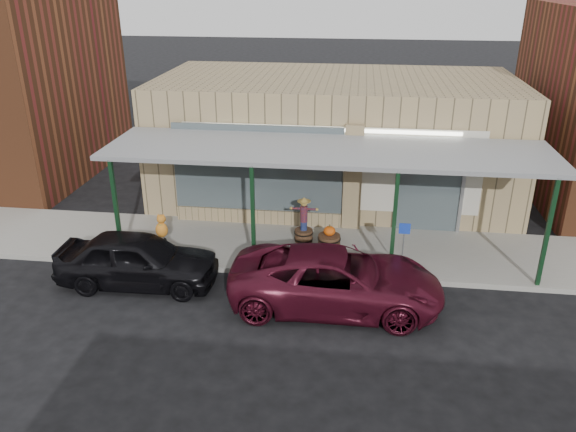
# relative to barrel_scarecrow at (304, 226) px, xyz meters

# --- Properties ---
(ground) EXTENTS (120.00, 120.00, 0.00)m
(ground) POSITION_rel_barrel_scarecrow_xyz_m (0.65, -3.92, -0.61)
(ground) COLOR black
(ground) RESTS_ON ground
(sidewalk) EXTENTS (40.00, 3.20, 0.15)m
(sidewalk) POSITION_rel_barrel_scarecrow_xyz_m (0.65, -0.32, -0.54)
(sidewalk) COLOR gray
(sidewalk) RESTS_ON ground
(storefront) EXTENTS (12.00, 6.25, 4.20)m
(storefront) POSITION_rel_barrel_scarecrow_xyz_m (0.65, 4.24, 1.48)
(storefront) COLOR #8F7A57
(storefront) RESTS_ON ground
(awning) EXTENTS (12.00, 3.00, 3.04)m
(awning) POSITION_rel_barrel_scarecrow_xyz_m (0.65, -0.36, 2.40)
(awning) COLOR gray
(awning) RESTS_ON ground
(block_buildings_near) EXTENTS (61.00, 8.00, 8.00)m
(block_buildings_near) POSITION_rel_barrel_scarecrow_xyz_m (2.65, 5.28, 3.15)
(block_buildings_near) COLOR brown
(block_buildings_near) RESTS_ON ground
(barrel_scarecrow) EXTENTS (0.83, 0.65, 1.37)m
(barrel_scarecrow) POSITION_rel_barrel_scarecrow_xyz_m (0.00, 0.00, 0.00)
(barrel_scarecrow) COLOR #533821
(barrel_scarecrow) RESTS_ON sidewalk
(barrel_pumpkin) EXTENTS (0.76, 0.76, 0.75)m
(barrel_pumpkin) POSITION_rel_barrel_scarecrow_xyz_m (0.77, -0.42, -0.20)
(barrel_pumpkin) COLOR #533821
(barrel_pumpkin) RESTS_ON sidewalk
(handicap_sign) EXTENTS (0.29, 0.04, 1.40)m
(handicap_sign) POSITION_rel_barrel_scarecrow_xyz_m (2.75, -1.52, 0.44)
(handicap_sign) COLOR gray
(handicap_sign) RESTS_ON sidewalk
(parked_sedan) EXTENTS (4.15, 1.89, 1.62)m
(parked_sedan) POSITION_rel_barrel_scarecrow_xyz_m (-3.99, -2.74, 0.09)
(parked_sedan) COLOR black
(parked_sedan) RESTS_ON ground
(car_maroon) EXTENTS (5.09, 2.37, 1.41)m
(car_maroon) POSITION_rel_barrel_scarecrow_xyz_m (1.10, -3.13, 0.09)
(car_maroon) COLOR #480E1E
(car_maroon) RESTS_ON ground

